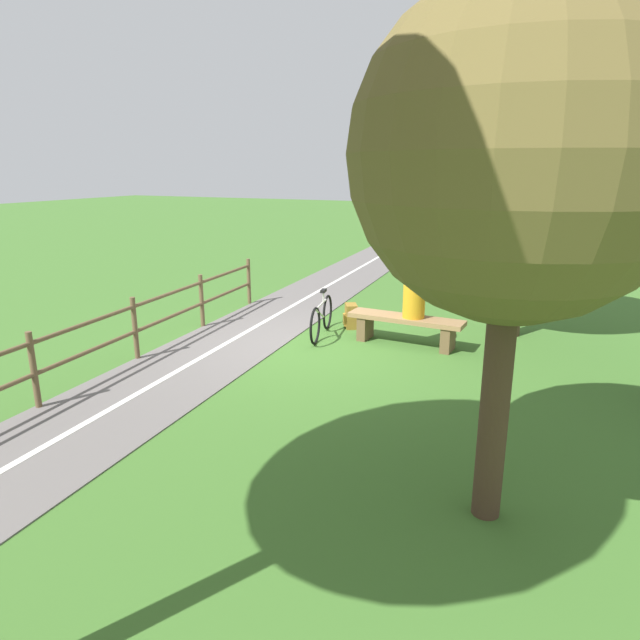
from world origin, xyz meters
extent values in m
plane|color=#3D6B28|center=(0.00, 0.00, 0.00)|extent=(80.00, 80.00, 0.00)
cube|color=#66605E|center=(1.07, 4.00, 0.01)|extent=(4.13, 36.05, 0.02)
cube|color=silver|center=(1.07, 4.00, 0.02)|extent=(2.05, 31.95, 0.00)
cube|color=#937047|center=(-1.56, -0.62, 0.46)|extent=(2.02, 0.58, 0.08)
cube|color=brown|center=(-2.30, -0.58, 0.21)|extent=(0.19, 0.42, 0.42)
cube|color=brown|center=(-0.81, -0.67, 0.21)|extent=(0.19, 0.42, 0.42)
cylinder|color=orange|center=(-1.69, -0.62, 0.79)|extent=(0.40, 0.40, 0.56)
sphere|color=tan|center=(-1.69, -0.62, 1.17)|extent=(0.23, 0.23, 0.23)
torus|color=black|center=(-0.12, -0.01, 0.33)|extent=(0.17, 0.65, 0.66)
torus|color=black|center=(0.06, -0.97, 0.33)|extent=(0.17, 0.65, 0.66)
cylinder|color=silver|center=(-0.03, -0.49, 0.60)|extent=(0.19, 0.82, 0.04)
cylinder|color=silver|center=(-0.06, -0.35, 0.47)|extent=(0.15, 0.59, 0.31)
cylinder|color=silver|center=(-0.01, -0.63, 0.70)|extent=(0.03, 0.03, 0.20)
cube|color=black|center=(-0.01, -0.63, 0.81)|extent=(0.12, 0.21, 0.05)
cube|color=olive|center=(-0.32, -1.22, 0.23)|extent=(0.35, 0.40, 0.46)
cube|color=#A57A2A|center=(-0.22, -1.16, 0.16)|extent=(0.15, 0.23, 0.21)
cylinder|color=brown|center=(2.47, -2.11, 0.51)|extent=(0.08, 0.08, 1.02)
cylinder|color=brown|center=(2.31, -0.12, 0.51)|extent=(0.08, 0.08, 1.02)
cylinder|color=brown|center=(2.15, 1.86, 0.51)|extent=(0.08, 0.08, 1.02)
cylinder|color=brown|center=(1.99, 3.85, 0.51)|extent=(0.08, 0.08, 1.02)
cylinder|color=#473323|center=(-3.17, -1.98, 1.29)|extent=(0.30, 0.30, 2.57)
sphere|color=brown|center=(-3.17, -1.98, 3.35)|extent=(3.12, 3.12, 3.12)
cylinder|color=#473323|center=(-3.55, 3.81, 1.21)|extent=(0.24, 0.24, 2.43)
sphere|color=brown|center=(-3.55, 3.81, 3.07)|extent=(2.58, 2.58, 2.58)
camera|label=1|loc=(-3.97, 8.34, 2.97)|focal=31.14mm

